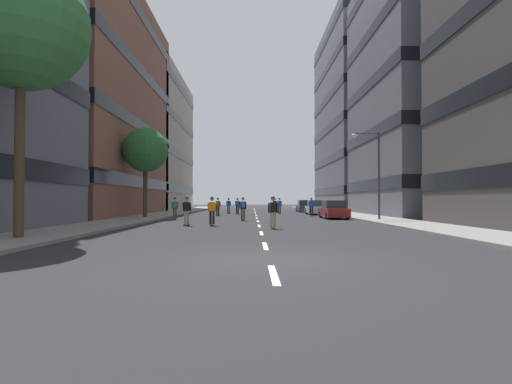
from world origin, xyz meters
The scene contains 25 objects.
ground_plane centered at (0.00, 27.53, 0.00)m, with size 165.16×165.16×0.00m, color #28282B.
sidewalk_left centered at (-9.42, 30.97, 0.07)m, with size 3.67×75.70×0.14m, color gray.
sidewalk_right centered at (9.42, 30.97, 0.07)m, with size 3.67×75.70×0.14m, color gray.
lane_markings centered at (0.00, 28.00, 0.00)m, with size 0.16×62.20×0.01m.
building_left_mid centered at (-18.02, 27.89, 11.04)m, with size 13.66×23.63×21.89m.
building_left_far centered at (-18.02, 49.36, 10.41)m, with size 13.66×22.15×20.63m.
building_right_mid centered at (18.02, 27.89, 12.64)m, with size 13.66×16.89×25.09m.
building_right_far centered at (18.02, 49.36, 14.36)m, with size 13.66×22.60×28.55m.
parked_car_near centered at (6.38, 21.77, 0.70)m, with size 1.82×4.40×1.52m.
parked_car_mid centered at (6.38, 30.30, 0.70)m, with size 1.82×4.40×1.52m.
parked_car_far centered at (6.38, 39.17, 0.70)m, with size 1.82×4.40×1.52m.
street_tree_near centered at (-9.42, 4.71, 8.38)m, with size 5.09×5.09×10.82m.
street_tree_mid centered at (-9.42, 22.26, 5.75)m, with size 3.75×3.75×7.52m.
streetlamp_right centered at (8.68, 18.33, 4.14)m, with size 2.13×0.30×6.50m.
skater_0 centered at (-6.47, 20.02, 1.02)m, with size 0.57×0.92×1.78m.
skater_1 centered at (-3.77, 27.53, 1.02)m, with size 0.56×0.92×1.78m.
skater_2 centered at (2.45, 37.25, 1.02)m, with size 0.55×0.92×1.78m.
skater_3 centered at (5.30, 26.72, 0.98)m, with size 0.56×0.92×1.78m.
skater_4 centered at (-1.99, 31.41, 1.02)m, with size 0.57×0.92×1.78m.
skater_5 centered at (-2.87, 13.19, 0.98)m, with size 0.56×0.92×1.78m.
skater_6 centered at (-3.03, 32.94, 0.98)m, with size 0.56×0.92×1.78m.
skater_7 centered at (2.67, 32.79, 0.98)m, with size 0.53×0.90×1.78m.
skater_8 centered at (-4.41, 13.23, 0.98)m, with size 0.56×0.92×1.78m.
skater_9 centered at (-1.11, 18.79, 1.02)m, with size 0.55×0.92×1.78m.
skater_10 centered at (0.70, 10.66, 0.98)m, with size 0.54×0.91×1.78m.
Camera 1 is at (-0.47, -10.16, 1.59)m, focal length 26.97 mm.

